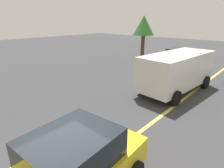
# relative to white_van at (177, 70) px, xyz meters

# --- Properties ---
(lane_marking_centre) EXTENTS (28.00, 0.16, 0.01)m
(lane_marking_centre) POSITION_rel_white_van_xyz_m (-5.17, -0.89, -1.26)
(lane_marking_centre) COLOR #E0D14C
(white_van) EXTENTS (5.35, 2.62, 2.20)m
(white_van) POSITION_rel_white_van_xyz_m (0.00, 0.00, 0.00)
(white_van) COLOR silver
(white_van) RESTS_ON ground_plane
(car_white_mid_road) EXTENTS (4.59, 2.33, 1.60)m
(car_white_mid_road) POSITION_rel_white_van_xyz_m (5.89, 2.57, -0.46)
(car_white_mid_road) COLOR white
(car_white_mid_road) RESTS_ON ground_plane
(tree_left_verge) EXTENTS (2.01, 2.01, 4.36)m
(tree_left_verge) POSITION_rel_white_van_xyz_m (5.44, 5.94, 2.11)
(tree_left_verge) COLOR #513823
(tree_left_verge) RESTS_ON ground_plane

